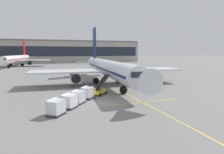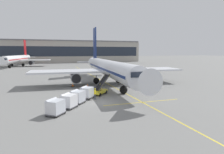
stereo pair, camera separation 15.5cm
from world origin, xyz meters
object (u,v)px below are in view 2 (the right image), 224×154
object	(u,v)px
baggage_cart_second	(77,96)
distant_airplane	(17,59)
parked_airplane	(108,68)
baggage_cart_third	(69,101)
ground_crew_by_loader	(100,88)
baggage_cart_fourth	(55,107)
baggage_cart_lead	(87,92)
safety_cone_engine_keepout	(73,85)
belt_loader	(100,89)
ground_crew_marshaller	(95,93)
ground_crew_by_carts	(84,90)
safety_cone_wingtip	(88,86)

from	to	relation	value
baggage_cart_second	distant_airplane	world-z (taller)	distant_airplane
parked_airplane	baggage_cart_second	size ratio (longest dim) A/B	16.50
baggage_cart_third	ground_crew_by_loader	size ratio (longest dim) A/B	1.51
baggage_cart_fourth	ground_crew_by_loader	bearing A→B (deg)	50.46
baggage_cart_lead	safety_cone_engine_keepout	xyz separation A→B (m)	(-0.79, 11.52, -0.64)
belt_loader	ground_crew_marshaller	xyz separation A→B (m)	(-1.64, -3.39, 0.10)
parked_airplane	safety_cone_engine_keepout	xyz separation A→B (m)	(-8.19, -0.90, -3.20)
baggage_cart_lead	ground_crew_by_loader	distance (m)	4.04
ground_crew_by_carts	safety_cone_wingtip	bearing A→B (deg)	74.80
safety_cone_engine_keepout	ground_crew_by_carts	bearing A→B (deg)	-86.53
baggage_cart_fourth	ground_crew_by_carts	world-z (taller)	baggage_cart_fourth
belt_loader	baggage_cart_third	size ratio (longest dim) A/B	1.78
baggage_cart_fourth	ground_crew_by_carts	size ratio (longest dim) A/B	1.51
ground_crew_by_loader	safety_cone_engine_keepout	world-z (taller)	ground_crew_by_loader
ground_crew_by_carts	distant_airplane	bearing A→B (deg)	105.00
parked_airplane	safety_cone_engine_keepout	world-z (taller)	parked_airplane
parked_airplane	baggage_cart_lead	bearing A→B (deg)	-120.77
belt_loader	baggage_cart_second	xyz separation A→B (m)	(-4.56, -4.91, 0.10)
parked_airplane	ground_crew_by_carts	distance (m)	13.49
ground_crew_by_carts	distant_airplane	distance (m)	78.60
ground_crew_by_carts	baggage_cart_lead	bearing A→B (deg)	-83.05
baggage_cart_fourth	safety_cone_engine_keepout	distance (m)	18.86
safety_cone_wingtip	distant_airplane	world-z (taller)	distant_airplane
baggage_cart_lead	distant_airplane	distance (m)	80.16
baggage_cart_fourth	ground_crew_by_loader	distance (m)	12.48
ground_crew_by_carts	baggage_cart_second	bearing A→B (deg)	-111.92
baggage_cart_third	belt_loader	bearing A→B (deg)	49.09
parked_airplane	ground_crew_by_loader	bearing A→B (deg)	-114.84
ground_crew_by_loader	ground_crew_marshaller	size ratio (longest dim) A/B	1.00
parked_airplane	baggage_cart_second	bearing A→B (deg)	-121.74
belt_loader	baggage_cart_third	distance (m)	9.13
baggage_cart_third	baggage_cart_fourth	bearing A→B (deg)	-126.75
baggage_cart_second	safety_cone_wingtip	bearing A→B (deg)	72.49
baggage_cart_second	baggage_cart_third	xyz separation A→B (m)	(-1.42, -2.00, 0.00)
baggage_cart_lead	safety_cone_wingtip	xyz separation A→B (m)	(1.98, 9.57, -0.64)
safety_cone_engine_keepout	distant_airplane	world-z (taller)	distant_airplane
baggage_cart_third	ground_crew_by_loader	world-z (taller)	baggage_cart_third
baggage_cart_third	distant_airplane	distance (m)	83.75
belt_loader	safety_cone_wingtip	size ratio (longest dim) A/B	6.36
baggage_cart_fourth	ground_crew_marshaller	world-z (taller)	baggage_cart_fourth
ground_crew_by_loader	distant_airplane	world-z (taller)	distant_airplane
ground_crew_marshaller	distant_airplane	world-z (taller)	distant_airplane
safety_cone_engine_keepout	baggage_cart_second	bearing A→B (deg)	-94.17
ground_crew_by_loader	safety_cone_wingtip	bearing A→B (deg)	97.92
ground_crew_by_loader	distant_airplane	xyz separation A→B (m)	(-23.45, 74.67, 2.64)
baggage_cart_third	ground_crew_by_carts	xyz separation A→B (m)	(3.04, 6.02, -0.00)
baggage_cart_third	safety_cone_engine_keepout	xyz separation A→B (m)	(2.44, 15.98, -0.64)
baggage_cart_fourth	baggage_cart_second	bearing A→B (deg)	53.86
baggage_cart_second	ground_crew_by_carts	bearing A→B (deg)	68.08
ground_crew_marshaller	distant_airplane	bearing A→B (deg)	105.43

